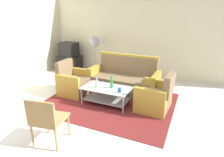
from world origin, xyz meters
TOP-DOWN VIEW (x-y plane):
  - ground_plane at (0.00, 0.00)m, footprint 14.00×14.00m
  - wall_back at (0.00, 3.06)m, footprint 6.52×0.12m
  - rug at (-0.12, 0.74)m, footprint 2.94×2.28m
  - couch at (-0.03, 1.49)m, footprint 1.81×0.77m
  - armchair_left at (-1.18, 0.85)m, footprint 0.71×0.77m
  - armchair_right at (0.93, 0.84)m, footprint 0.74×0.80m
  - coffee_table at (-0.14, 0.64)m, footprint 1.10×0.60m
  - bottle_green at (-0.04, 0.68)m, footprint 0.07×0.07m
  - bottle_clear at (-0.33, 0.53)m, footprint 0.08×0.08m
  - cup at (0.23, 0.52)m, footprint 0.08×0.08m
  - tv_stand at (-2.55, 2.55)m, footprint 0.80×0.50m
  - television at (-2.55, 2.55)m, footprint 0.64×0.50m
  - pedestal_fan at (-1.51, 2.60)m, footprint 0.36×0.36m
  - wicker_chair at (-0.38, -1.04)m, footprint 0.55×0.55m

SIDE VIEW (x-z plane):
  - ground_plane at x=0.00m, z-range 0.00..0.00m
  - rug at x=-0.12m, z-range 0.00..0.01m
  - tv_stand at x=-2.55m, z-range 0.00..0.52m
  - coffee_table at x=-0.14m, z-range 0.07..0.47m
  - armchair_left at x=-1.18m, z-range -0.14..0.71m
  - armchair_right at x=0.93m, z-range -0.14..0.71m
  - couch at x=-0.03m, z-range -0.16..0.80m
  - cup at x=0.23m, z-range 0.41..0.51m
  - wicker_chair at x=-0.38m, z-range 0.07..0.91m
  - bottle_clear at x=-0.33m, z-range 0.38..0.63m
  - bottle_green at x=-0.04m, z-range 0.37..0.69m
  - television at x=-2.55m, z-range 0.52..1.00m
  - pedestal_fan at x=-1.51m, z-range 0.38..1.65m
  - wall_back at x=0.00m, z-range 0.00..2.80m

